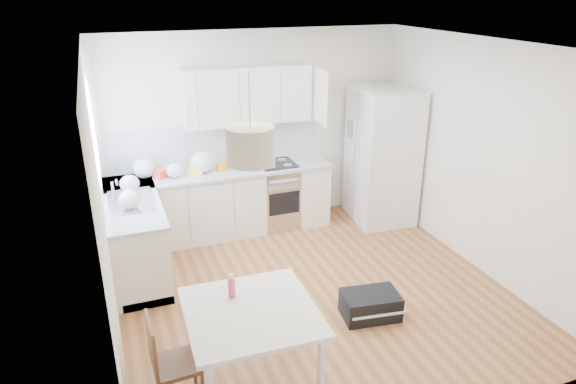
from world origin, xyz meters
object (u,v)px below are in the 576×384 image
object	(u,v)px
gym_bag	(370,305)
refrigerator	(383,156)
dining_table	(251,320)
dining_chair	(178,361)

from	to	relation	value
gym_bag	refrigerator	bearing A→B (deg)	66.18
dining_table	dining_chair	distance (m)	0.67
dining_table	gym_bag	size ratio (longest dim) A/B	1.84
dining_chair	gym_bag	world-z (taller)	dining_chair
dining_chair	refrigerator	bearing A→B (deg)	36.02
dining_table	dining_chair	size ratio (longest dim) A/B	1.23
dining_table	gym_bag	world-z (taller)	dining_table
dining_chair	dining_table	bearing A→B (deg)	-8.25
refrigerator	dining_chair	distance (m)	4.35
dining_chair	gym_bag	xyz separation A→B (m)	(2.06, 0.53, -0.30)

